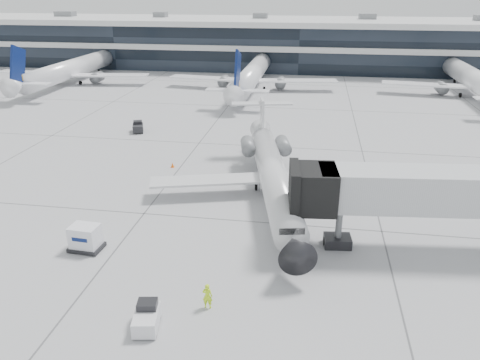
% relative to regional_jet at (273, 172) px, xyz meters
% --- Properties ---
extents(ground, '(220.00, 220.00, 0.00)m').
position_rel_regional_jet_xyz_m(ground, '(-0.57, -5.82, -2.25)').
color(ground, '#99999C').
rests_on(ground, ground).
extents(terminal, '(170.00, 22.00, 10.00)m').
position_rel_regional_jet_xyz_m(terminal, '(-0.57, 76.18, 2.75)').
color(terminal, black).
rests_on(terminal, ground).
extents(bg_jet_left, '(32.00, 40.00, 9.60)m').
position_rel_regional_jet_xyz_m(bg_jet_left, '(-45.57, 49.18, -2.25)').
color(bg_jet_left, white).
rests_on(bg_jet_left, ground).
extents(bg_jet_center, '(32.00, 40.00, 9.60)m').
position_rel_regional_jet_xyz_m(bg_jet_center, '(-8.57, 49.18, -2.25)').
color(bg_jet_center, white).
rests_on(bg_jet_center, ground).
extents(bg_jet_right, '(32.00, 40.00, 9.60)m').
position_rel_regional_jet_xyz_m(bg_jet_right, '(31.43, 49.18, -2.25)').
color(bg_jet_right, white).
rests_on(bg_jet_right, ground).
extents(regional_jet, '(22.71, 28.30, 6.58)m').
position_rel_regional_jet_xyz_m(regional_jet, '(0.00, 0.00, 0.00)').
color(regional_jet, silver).
rests_on(regional_jet, ground).
extents(jet_bridge, '(20.14, 5.78, 6.46)m').
position_rel_regional_jet_xyz_m(jet_bridge, '(13.06, -7.92, 2.46)').
color(jet_bridge, '#B7BABC').
rests_on(jet_bridge, ground).
extents(ramp_worker, '(0.63, 0.42, 1.70)m').
position_rel_regional_jet_xyz_m(ramp_worker, '(-2.25, -17.47, -1.39)').
color(ramp_worker, '#C7FF1A').
rests_on(ramp_worker, ground).
extents(baggage_tug, '(1.69, 2.45, 1.44)m').
position_rel_regional_jet_xyz_m(baggage_tug, '(-5.31, -19.73, -1.60)').
color(baggage_tug, silver).
rests_on(baggage_tug, ground).
extents(cargo_uld, '(2.46, 1.89, 1.92)m').
position_rel_regional_jet_xyz_m(cargo_uld, '(-12.72, -12.20, -1.28)').
color(cargo_uld, black).
rests_on(cargo_uld, ground).
extents(traffic_cone, '(0.43, 0.43, 0.55)m').
position_rel_regional_jet_xyz_m(traffic_cone, '(-11.39, 5.44, -1.98)').
color(traffic_cone, '#FA610D').
rests_on(traffic_cone, ground).
extents(far_tug, '(2.01, 2.57, 1.44)m').
position_rel_regional_jet_xyz_m(far_tug, '(-19.89, 17.67, -1.60)').
color(far_tug, black).
rests_on(far_tug, ground).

